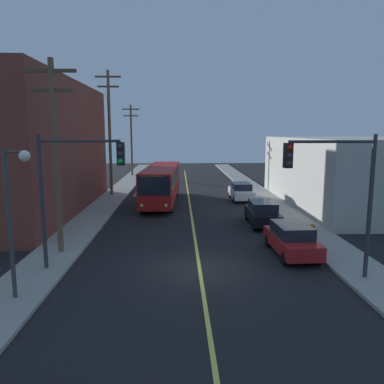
{
  "coord_description": "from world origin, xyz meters",
  "views": [
    {
      "loc": [
        -0.92,
        -16.47,
        6.22
      ],
      "look_at": [
        0.0,
        10.02,
        2.0
      ],
      "focal_mm": 35.18,
      "sensor_mm": 36.0,
      "label": 1
    }
  ],
  "objects_px": {
    "utility_pole_far": "(131,137)",
    "traffic_signal_left_corner": "(76,177)",
    "street_lamp_left": "(14,202)",
    "parked_car_white": "(241,191)",
    "parked_car_black": "(262,213)",
    "utility_pole_mid": "(110,128)",
    "utility_pole_near": "(55,148)",
    "fire_hydrant": "(313,230)",
    "parked_car_red": "(292,239)",
    "traffic_signal_right_corner": "(335,180)",
    "city_bus": "(161,182)"
  },
  "relations": [
    {
      "from": "traffic_signal_right_corner",
      "to": "fire_hydrant",
      "type": "xyz_separation_m",
      "value": [
        1.44,
        6.1,
        -3.72
      ]
    },
    {
      "from": "parked_car_red",
      "to": "utility_pole_near",
      "type": "bearing_deg",
      "value": 177.4
    },
    {
      "from": "parked_car_black",
      "to": "traffic_signal_left_corner",
      "type": "height_order",
      "value": "traffic_signal_left_corner"
    },
    {
      "from": "utility_pole_near",
      "to": "fire_hydrant",
      "type": "height_order",
      "value": "utility_pole_near"
    },
    {
      "from": "city_bus",
      "to": "utility_pole_far",
      "type": "bearing_deg",
      "value": 104.03
    },
    {
      "from": "parked_car_black",
      "to": "street_lamp_left",
      "type": "distance_m",
      "value": 16.37
    },
    {
      "from": "parked_car_red",
      "to": "utility_pole_far",
      "type": "relative_size",
      "value": 0.45
    },
    {
      "from": "parked_car_black",
      "to": "city_bus",
      "type": "bearing_deg",
      "value": 130.3
    },
    {
      "from": "parked_car_black",
      "to": "fire_hydrant",
      "type": "xyz_separation_m",
      "value": [
        2.14,
        -3.65,
        -0.26
      ]
    },
    {
      "from": "parked_car_red",
      "to": "street_lamp_left",
      "type": "relative_size",
      "value": 0.81
    },
    {
      "from": "utility_pole_far",
      "to": "traffic_signal_left_corner",
      "type": "distance_m",
      "value": 37.26
    },
    {
      "from": "utility_pole_near",
      "to": "fire_hydrant",
      "type": "distance_m",
      "value": 14.85
    },
    {
      "from": "fire_hydrant",
      "to": "traffic_signal_left_corner",
      "type": "bearing_deg",
      "value": -159.61
    },
    {
      "from": "traffic_signal_right_corner",
      "to": "traffic_signal_left_corner",
      "type": "bearing_deg",
      "value": 171.91
    },
    {
      "from": "parked_car_red",
      "to": "traffic_signal_left_corner",
      "type": "height_order",
      "value": "traffic_signal_left_corner"
    },
    {
      "from": "city_bus",
      "to": "utility_pole_near",
      "type": "xyz_separation_m",
      "value": [
        -4.54,
        -14.26,
        3.62
      ]
    },
    {
      "from": "parked_car_white",
      "to": "traffic_signal_left_corner",
      "type": "xyz_separation_m",
      "value": [
        -10.21,
        -17.63,
        3.46
      ]
    },
    {
      "from": "parked_car_black",
      "to": "utility_pole_far",
      "type": "bearing_deg",
      "value": 113.02
    },
    {
      "from": "utility_pole_near",
      "to": "street_lamp_left",
      "type": "height_order",
      "value": "utility_pole_near"
    },
    {
      "from": "traffic_signal_right_corner",
      "to": "fire_hydrant",
      "type": "height_order",
      "value": "traffic_signal_right_corner"
    },
    {
      "from": "parked_car_black",
      "to": "fire_hydrant",
      "type": "bearing_deg",
      "value": -59.62
    },
    {
      "from": "street_lamp_left",
      "to": "parked_car_white",
      "type": "bearing_deg",
      "value": 60.64
    },
    {
      "from": "traffic_signal_left_corner",
      "to": "parked_car_white",
      "type": "bearing_deg",
      "value": 59.93
    },
    {
      "from": "parked_car_red",
      "to": "utility_pole_far",
      "type": "bearing_deg",
      "value": 109.37
    },
    {
      "from": "parked_car_white",
      "to": "utility_pole_far",
      "type": "height_order",
      "value": "utility_pole_far"
    },
    {
      "from": "parked_car_red",
      "to": "street_lamp_left",
      "type": "distance_m",
      "value": 12.96
    },
    {
      "from": "traffic_signal_left_corner",
      "to": "street_lamp_left",
      "type": "bearing_deg",
      "value": -115.0
    },
    {
      "from": "parked_car_white",
      "to": "traffic_signal_right_corner",
      "type": "distance_m",
      "value": 19.49
    },
    {
      "from": "parked_car_red",
      "to": "parked_car_black",
      "type": "bearing_deg",
      "value": 90.88
    },
    {
      "from": "utility_pole_mid",
      "to": "traffic_signal_left_corner",
      "type": "bearing_deg",
      "value": -83.98
    },
    {
      "from": "city_bus",
      "to": "utility_pole_far",
      "type": "height_order",
      "value": "utility_pole_far"
    },
    {
      "from": "utility_pole_mid",
      "to": "city_bus",
      "type": "bearing_deg",
      "value": -35.35
    },
    {
      "from": "parked_car_black",
      "to": "street_lamp_left",
      "type": "bearing_deg",
      "value": -135.72
    },
    {
      "from": "utility_pole_mid",
      "to": "traffic_signal_right_corner",
      "type": "xyz_separation_m",
      "value": [
        12.96,
        -21.82,
        -2.29
      ]
    },
    {
      "from": "parked_car_red",
      "to": "traffic_signal_left_corner",
      "type": "relative_size",
      "value": 0.74
    },
    {
      "from": "utility_pole_mid",
      "to": "traffic_signal_right_corner",
      "type": "bearing_deg",
      "value": -59.29
    },
    {
      "from": "utility_pole_mid",
      "to": "fire_hydrant",
      "type": "xyz_separation_m",
      "value": [
        14.4,
        -15.72,
        -6.01
      ]
    },
    {
      "from": "parked_car_white",
      "to": "fire_hydrant",
      "type": "bearing_deg",
      "value": -81.08
    },
    {
      "from": "utility_pole_near",
      "to": "street_lamp_left",
      "type": "distance_m",
      "value": 5.72
    },
    {
      "from": "utility_pole_far",
      "to": "traffic_signal_left_corner",
      "type": "height_order",
      "value": "utility_pole_far"
    },
    {
      "from": "parked_car_black",
      "to": "utility_pole_near",
      "type": "bearing_deg",
      "value": -153.75
    },
    {
      "from": "utility_pole_mid",
      "to": "fire_hydrant",
      "type": "relative_size",
      "value": 14.08
    },
    {
      "from": "utility_pole_near",
      "to": "utility_pole_mid",
      "type": "height_order",
      "value": "utility_pole_mid"
    },
    {
      "from": "parked_car_white",
      "to": "street_lamp_left",
      "type": "relative_size",
      "value": 0.8
    },
    {
      "from": "city_bus",
      "to": "parked_car_black",
      "type": "xyz_separation_m",
      "value": [
        7.19,
        -8.48,
        -0.98
      ]
    },
    {
      "from": "utility_pole_far",
      "to": "fire_hydrant",
      "type": "height_order",
      "value": "utility_pole_far"
    },
    {
      "from": "traffic_signal_left_corner",
      "to": "fire_hydrant",
      "type": "height_order",
      "value": "traffic_signal_left_corner"
    },
    {
      "from": "parked_car_black",
      "to": "utility_pole_mid",
      "type": "distance_m",
      "value": 18.14
    },
    {
      "from": "traffic_signal_left_corner",
      "to": "traffic_signal_right_corner",
      "type": "bearing_deg",
      "value": -8.09
    },
    {
      "from": "utility_pole_near",
      "to": "traffic_signal_right_corner",
      "type": "distance_m",
      "value": 13.1
    }
  ]
}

